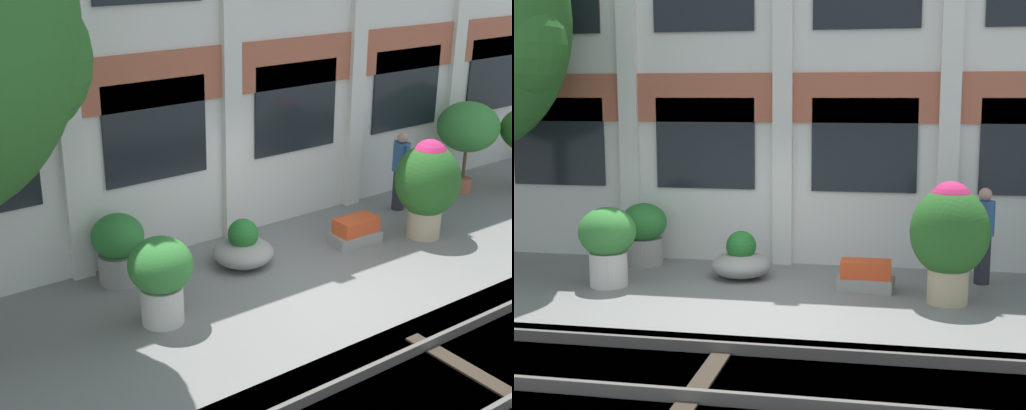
% 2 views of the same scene
% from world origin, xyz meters
% --- Properties ---
extents(ground_plane, '(80.00, 80.00, 0.00)m').
position_xyz_m(ground_plane, '(0.00, 0.00, 0.00)').
color(ground_plane, slate).
extents(apartment_facade, '(18.18, 0.64, 7.11)m').
position_xyz_m(apartment_facade, '(-0.00, 2.81, 3.55)').
color(apartment_facade, silver).
rests_on(apartment_facade, ground).
extents(rail_tracks, '(25.82, 2.80, 0.43)m').
position_xyz_m(rail_tracks, '(0.00, -3.00, -0.13)').
color(rail_tracks, '#5B5449').
rests_on(rail_tracks, ground).
extents(potted_plant_wide_bowl, '(1.05, 1.05, 0.82)m').
position_xyz_m(potted_plant_wide_bowl, '(-0.54, 1.39, 0.30)').
color(potted_plant_wide_bowl, gray).
rests_on(potted_plant_wide_bowl, ground).
extents(potted_plant_low_pan, '(1.32, 1.32, 2.00)m').
position_xyz_m(potted_plant_low_pan, '(5.49, 1.67, 1.42)').
color(potted_plant_low_pan, '#B76647').
rests_on(potted_plant_low_pan, ground).
extents(potted_plant_stone_basin, '(1.19, 1.19, 1.88)m').
position_xyz_m(potted_plant_stone_basin, '(2.90, 0.44, 1.09)').
color(potted_plant_stone_basin, tan).
rests_on(potted_plant_stone_basin, ground).
extents(potted_plant_square_trough, '(0.94, 0.56, 0.50)m').
position_xyz_m(potted_plant_square_trough, '(1.63, 0.93, 0.24)').
color(potted_plant_square_trough, gray).
rests_on(potted_plant_square_trough, ground).
extents(potted_plant_glazed_jar, '(0.94, 0.94, 1.33)m').
position_xyz_m(potted_plant_glazed_jar, '(-2.60, 0.47, 0.77)').
color(potted_plant_glazed_jar, beige).
rests_on(potted_plant_glazed_jar, ground).
extents(potted_plant_fluted_column, '(0.85, 0.85, 1.16)m').
position_xyz_m(potted_plant_fluted_column, '(-2.54, 2.02, 0.63)').
color(potted_plant_fluted_column, gray).
rests_on(potted_plant_fluted_column, ground).
extents(resident_by_doorway, '(0.34, 0.52, 1.63)m').
position_xyz_m(resident_by_doorway, '(3.54, 1.71, 0.87)').
color(resident_by_doorway, '#282833').
rests_on(resident_by_doorway, ground).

